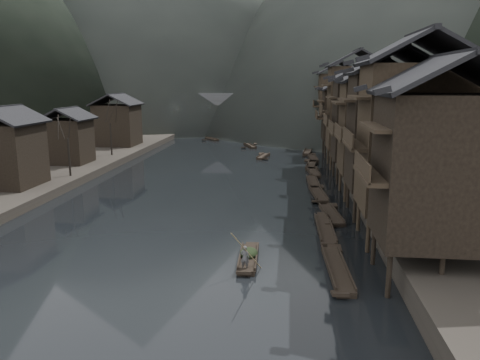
# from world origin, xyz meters

# --- Properties ---
(water) EXTENTS (300.00, 300.00, 0.00)m
(water) POSITION_xyz_m (0.00, 0.00, 0.00)
(water) COLOR black
(water) RESTS_ON ground
(right_bank) EXTENTS (40.00, 200.00, 1.80)m
(right_bank) POSITION_xyz_m (35.00, 40.00, 0.90)
(right_bank) COLOR #2D2823
(right_bank) RESTS_ON ground
(left_bank) EXTENTS (40.00, 200.00, 1.20)m
(left_bank) POSITION_xyz_m (-35.00, 40.00, 0.60)
(left_bank) COLOR #2D2823
(left_bank) RESTS_ON ground
(stilt_houses) EXTENTS (9.00, 67.60, 15.96)m
(stilt_houses) POSITION_xyz_m (17.28, 19.32, 9.02)
(stilt_houses) COLOR black
(stilt_houses) RESTS_ON ground
(left_houses) EXTENTS (8.10, 53.20, 8.73)m
(left_houses) POSITION_xyz_m (-20.50, 20.12, 5.66)
(left_houses) COLOR black
(left_houses) RESTS_ON left_bank
(bare_trees) EXTENTS (3.61, 45.29, 7.22)m
(bare_trees) POSITION_xyz_m (-17.00, 8.20, 6.19)
(bare_trees) COLOR black
(bare_trees) RESTS_ON left_bank
(moored_sampans) EXTENTS (2.60, 64.19, 0.47)m
(moored_sampans) POSITION_xyz_m (11.85, 21.33, 0.20)
(moored_sampans) COLOR black
(moored_sampans) RESTS_ON water
(midriver_boats) EXTENTS (14.37, 26.16, 0.45)m
(midriver_boats) POSITION_xyz_m (-0.02, 47.76, 0.20)
(midriver_boats) COLOR black
(midriver_boats) RESTS_ON water
(stone_bridge) EXTENTS (40.00, 6.00, 9.00)m
(stone_bridge) POSITION_xyz_m (-0.00, 72.00, 5.11)
(stone_bridge) COLOR #4C4C4F
(stone_bridge) RESTS_ON ground
(hero_sampan) EXTENTS (1.29, 5.49, 0.44)m
(hero_sampan) POSITION_xyz_m (6.08, -5.90, 0.20)
(hero_sampan) COLOR black
(hero_sampan) RESTS_ON water
(cargo_heap) EXTENTS (1.20, 1.58, 0.72)m
(cargo_heap) POSITION_xyz_m (6.09, -5.65, 0.80)
(cargo_heap) COLOR black
(cargo_heap) RESTS_ON hero_sampan
(boatman) EXTENTS (0.63, 0.47, 1.56)m
(boatman) POSITION_xyz_m (6.03, -7.82, 1.22)
(boatman) COLOR #515254
(boatman) RESTS_ON hero_sampan
(bamboo_pole) EXTENTS (1.92, 2.16, 3.23)m
(bamboo_pole) POSITION_xyz_m (6.23, -7.82, 3.61)
(bamboo_pole) COLOR #8C7A51
(bamboo_pole) RESTS_ON boatman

